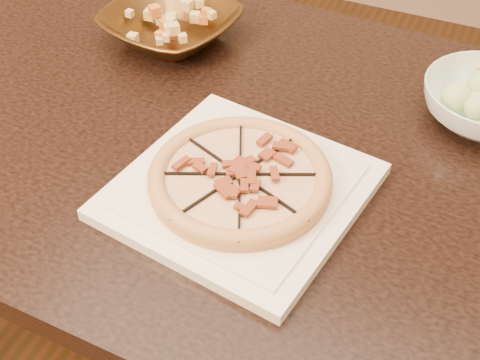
{
  "coord_description": "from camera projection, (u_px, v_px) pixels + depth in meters",
  "views": [
    {
      "loc": [
        0.38,
        -0.58,
        1.4
      ],
      "look_at": [
        0.11,
        0.02,
        0.78
      ],
      "focal_mm": 50.0,
      "sensor_mm": 36.0,
      "label": 1
    }
  ],
  "objects": [
    {
      "name": "pizza",
      "position": [
        240.0,
        178.0,
        0.9
      ],
      "size": [
        0.25,
        0.25,
        0.03
      ],
      "color": "#DBA053",
      "rests_on": "plate"
    },
    {
      "name": "plate",
      "position": [
        240.0,
        190.0,
        0.92
      ],
      "size": [
        0.36,
        0.36,
        0.02
      ],
      "color": "white",
      "rests_on": "dining_table"
    },
    {
      "name": "mixed_dish",
      "position": [
        169.0,
        5.0,
        1.18
      ],
      "size": [
        0.12,
        0.11,
        0.03
      ],
      "color": "tan",
      "rests_on": "bronze_bowl"
    },
    {
      "name": "bronze_bowl",
      "position": [
        171.0,
        26.0,
        1.21
      ],
      "size": [
        0.27,
        0.27,
        0.06
      ],
      "primitive_type": "imported",
      "rotation": [
        0.0,
        0.0,
        -0.2
      ],
      "color": "#573A19",
      "rests_on": "dining_table"
    },
    {
      "name": "dining_table",
      "position": [
        226.0,
        180.0,
        1.11
      ],
      "size": [
        1.32,
        0.87,
        0.75
      ],
      "color": "black",
      "rests_on": "floor"
    }
  ]
}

